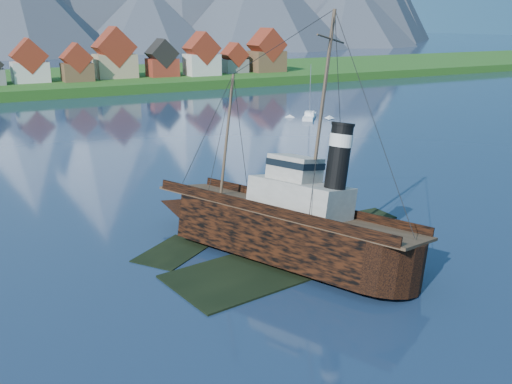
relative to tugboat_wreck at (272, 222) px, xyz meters
name	(u,v)px	position (x,y,z in m)	size (l,w,h in m)	color
ground	(280,256)	(0.15, -1.34, -3.17)	(1400.00, 1400.00, 0.00)	#182944
shoal	(284,248)	(1.93, 0.81, -3.52)	(31.71, 21.24, 1.14)	black
shore_bank	(32,86)	(0.15, 168.66, -3.17)	(600.00, 80.00, 3.20)	#224C15
seawall	(51,99)	(0.15, 130.66, -3.17)	(600.00, 2.50, 2.00)	#3F3D38
tugboat_wreck	(272,222)	(0.00, 0.00, 0.00)	(7.41, 31.93, 25.30)	black
sailboat_d	(309,117)	(48.53, 66.00, -2.87)	(7.94, 8.94, 13.10)	white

